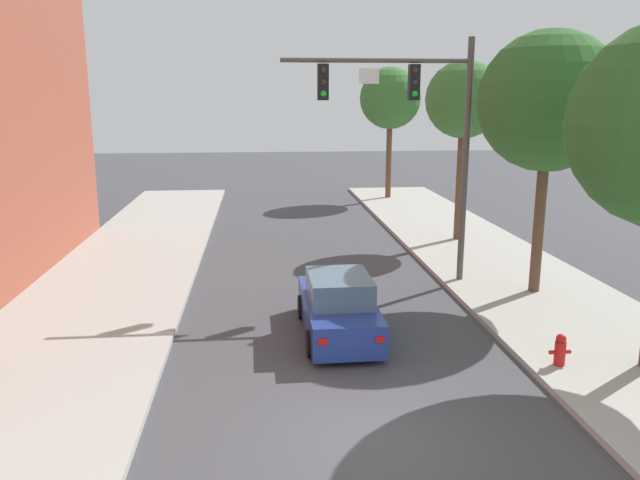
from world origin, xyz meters
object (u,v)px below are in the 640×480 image
(fire_hydrant, at_px, (560,350))
(street_tree_third, at_px, (464,101))
(traffic_signal_mast, at_px, (416,117))
(street_tree_second, at_px, (549,102))
(car_lead_blue, at_px, (339,308))
(street_tree_farthest, at_px, (390,99))

(fire_hydrant, height_order, street_tree_third, street_tree_third)
(fire_hydrant, bearing_deg, street_tree_third, 82.23)
(traffic_signal_mast, relative_size, street_tree_second, 0.98)
(car_lead_blue, height_order, street_tree_second, street_tree_second)
(traffic_signal_mast, relative_size, fire_hydrant, 10.42)
(car_lead_blue, xyz_separation_m, street_tree_second, (6.33, 2.63, 5.03))
(street_tree_farthest, bearing_deg, traffic_signal_mast, -99.25)
(traffic_signal_mast, xyz_separation_m, street_tree_second, (3.45, -1.45, 0.45))
(fire_hydrant, relative_size, street_tree_third, 0.10)
(traffic_signal_mast, distance_m, street_tree_third, 6.70)
(traffic_signal_mast, bearing_deg, fire_hydrant, -75.99)
(street_tree_farthest, bearing_deg, street_tree_second, -87.89)
(street_tree_second, bearing_deg, fire_hydrant, -108.71)
(street_tree_second, bearing_deg, car_lead_blue, -157.42)
(street_tree_third, bearing_deg, street_tree_farthest, 93.09)
(traffic_signal_mast, bearing_deg, car_lead_blue, -125.14)
(street_tree_second, distance_m, street_tree_farthest, 18.47)
(car_lead_blue, distance_m, fire_hydrant, 5.25)
(street_tree_second, relative_size, street_tree_farthest, 1.02)
(street_tree_third, relative_size, street_tree_farthest, 0.96)
(car_lead_blue, bearing_deg, street_tree_farthest, 75.01)
(fire_hydrant, bearing_deg, street_tree_second, 71.29)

